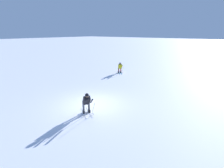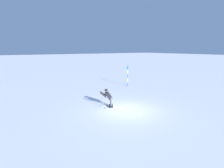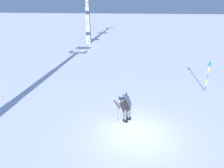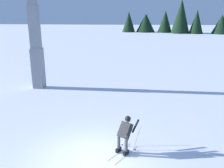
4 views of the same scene
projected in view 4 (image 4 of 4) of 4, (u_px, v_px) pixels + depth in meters
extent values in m
plane|color=white|center=(91.00, 160.00, 9.08)|extent=(260.00, 260.00, 0.00)
cube|color=white|center=(119.00, 152.00, 9.62)|extent=(0.89, 1.42, 0.01)
cube|color=black|center=(119.00, 150.00, 9.59)|extent=(0.24, 0.30, 0.16)
cylinder|color=#4C4C51|center=(119.00, 140.00, 9.47)|extent=(0.13, 0.13, 0.68)
cube|color=white|center=(126.00, 155.00, 9.41)|extent=(0.89, 1.42, 0.01)
cube|color=black|center=(126.00, 153.00, 9.38)|extent=(0.24, 0.30, 0.16)
cylinder|color=#4C4C51|center=(126.00, 143.00, 9.27)|extent=(0.13, 0.13, 0.68)
cube|color=black|center=(125.00, 130.00, 9.39)|extent=(0.66, 0.71, 0.66)
sphere|color=#997051|center=(128.00, 120.00, 9.42)|extent=(0.23, 0.23, 0.23)
sphere|color=black|center=(128.00, 119.00, 9.41)|extent=(0.24, 0.24, 0.24)
cylinder|color=black|center=(126.00, 123.00, 9.81)|extent=(0.33, 0.48, 0.45)
cylinder|color=gray|center=(125.00, 135.00, 10.04)|extent=(0.16, 0.49, 1.17)
cylinder|color=black|center=(122.00, 145.00, 10.04)|extent=(0.07, 0.07, 0.01)
cylinder|color=black|center=(136.00, 126.00, 9.54)|extent=(0.33, 0.48, 0.45)
cylinder|color=gray|center=(137.00, 139.00, 9.72)|extent=(0.37, 0.37, 1.17)
cylinder|color=black|center=(135.00, 150.00, 9.67)|extent=(0.07, 0.07, 0.01)
cube|color=gray|center=(38.00, 68.00, 17.73)|extent=(0.77, 0.77, 2.99)
cube|color=gray|center=(34.00, 27.00, 16.90)|extent=(0.64, 0.64, 2.99)
cone|color=black|center=(221.00, 24.00, 68.59)|extent=(5.26, 5.26, 5.46)
cone|color=black|center=(197.00, 22.00, 69.30)|extent=(4.06, 4.06, 6.81)
cone|color=black|center=(181.00, 16.00, 70.45)|extent=(5.47, 5.47, 9.88)
cone|color=black|center=(165.00, 22.00, 74.17)|extent=(4.44, 4.44, 6.62)
cone|color=black|center=(146.00, 23.00, 76.00)|extent=(6.03, 6.03, 5.74)
cone|color=black|center=(129.00, 22.00, 76.28)|extent=(4.15, 4.15, 6.37)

